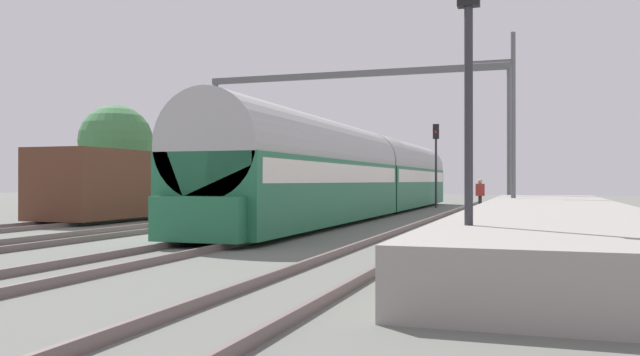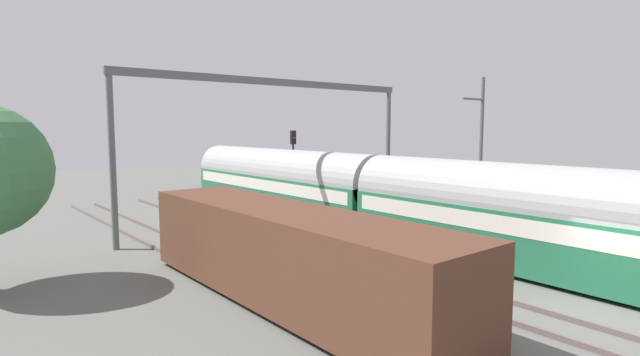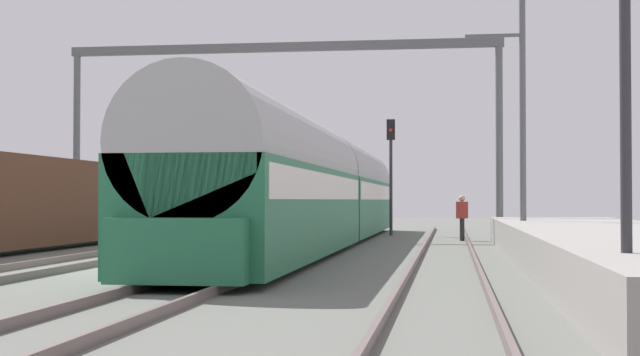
% 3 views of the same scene
% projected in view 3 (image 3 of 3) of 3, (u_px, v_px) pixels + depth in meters
% --- Properties ---
extents(ground, '(120.00, 120.00, 0.00)m').
position_uv_depth(ground, '(150.00, 269.00, 20.96)').
color(ground, slate).
extents(track_west, '(1.52, 60.00, 0.16)m').
position_uv_depth(track_west, '(57.00, 265.00, 21.26)').
color(track_west, '#6A5957').
rests_on(track_west, ground).
extents(track_east, '(1.52, 60.00, 0.16)m').
position_uv_depth(track_east, '(245.00, 267.00, 20.65)').
color(track_east, '#6A5957').
rests_on(track_east, ground).
extents(track_far_east, '(1.52, 60.00, 0.16)m').
position_uv_depth(track_far_east, '(445.00, 269.00, 20.04)').
color(track_far_east, '#6A5957').
rests_on(track_far_east, ground).
extents(platform, '(4.40, 28.00, 0.90)m').
position_uv_depth(platform, '(612.00, 248.00, 21.50)').
color(platform, gray).
rests_on(platform, ground).
extents(passenger_train, '(2.93, 32.85, 3.82)m').
position_uv_depth(passenger_train, '(317.00, 188.00, 31.70)').
color(passenger_train, '#236B47').
rests_on(passenger_train, ground).
extents(freight_car, '(2.80, 13.00, 2.70)m').
position_uv_depth(freight_car, '(7.00, 203.00, 28.18)').
color(freight_car, '#563323').
rests_on(freight_car, ground).
extents(person_crossing, '(0.46, 0.45, 1.73)m').
position_uv_depth(person_crossing, '(462.00, 214.00, 35.41)').
color(person_crossing, '#272727').
rests_on(person_crossing, ground).
extents(railway_signal_near, '(0.36, 0.30, 5.39)m').
position_uv_depth(railway_signal_near, '(625.00, 50.00, 11.61)').
color(railway_signal_near, '#2D2D33').
rests_on(railway_signal_near, ground).
extents(railway_signal_far, '(0.36, 0.30, 5.10)m').
position_uv_depth(railway_signal_far, '(391.00, 161.00, 40.91)').
color(railway_signal_far, '#2D2D33').
rests_on(railway_signal_far, ground).
extents(catenary_gantry, '(17.57, 0.28, 7.86)m').
position_uv_depth(catenary_gantry, '(281.00, 90.00, 37.31)').
color(catenary_gantry, '#5A5D60').
rests_on(catenary_gantry, ground).
extents(catenary_pole_east_mid, '(1.90, 0.20, 8.00)m').
position_uv_depth(catenary_pole_east_mid, '(521.00, 118.00, 29.55)').
color(catenary_pole_east_mid, '#5A5D60').
rests_on(catenary_pole_east_mid, ground).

